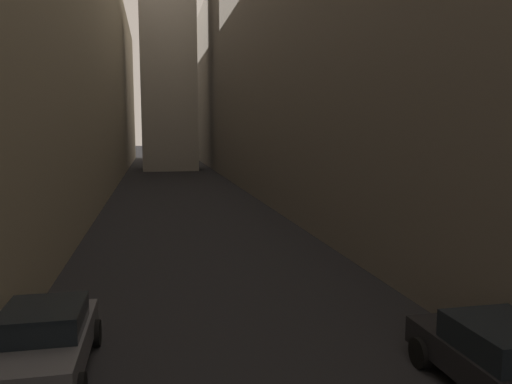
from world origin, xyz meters
name	(u,v)px	position (x,y,z in m)	size (l,w,h in m)	color
ground_plane	(181,194)	(0.00, 48.00, 0.00)	(264.00, 264.00, 0.00)	black
building_block_left	(25,56)	(-11.76, 50.00, 10.89)	(12.51, 108.00, 21.77)	gray
building_block_right	(304,52)	(10.88, 50.00, 11.87)	(10.77, 108.00, 23.74)	#60594F
parked_car_left_third	(44,341)	(-4.40, 18.30, 0.76)	(1.95, 3.91, 1.50)	#4C4C51
parked_car_right_third	(504,360)	(4.40, 15.61, 0.77)	(2.02, 4.22, 1.49)	black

